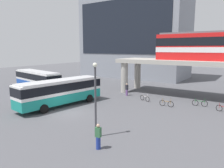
{
  "coord_description": "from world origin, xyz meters",
  "views": [
    {
      "loc": [
        16.46,
        -16.06,
        6.93
      ],
      "look_at": [
        0.54,
        7.65,
        2.2
      ],
      "focal_mm": 34.45,
      "sensor_mm": 36.0,
      "label": 1
    }
  ],
  "objects_px": {
    "bus_secondary": "(37,78)",
    "bicycle_brown": "(166,103)",
    "bus_main": "(61,90)",
    "bicycle_green": "(200,103)",
    "bicycle_silver": "(145,98)",
    "bicycle_red": "(224,109)",
    "pedestrian_by_bike_rack": "(98,137)",
    "pedestrian_at_kerb": "(127,90)",
    "station_building": "(134,33)"
  },
  "relations": [
    {
      "from": "bus_secondary",
      "to": "bicycle_brown",
      "type": "relative_size",
      "value": 6.32
    },
    {
      "from": "bus_main",
      "to": "bicycle_brown",
      "type": "distance_m",
      "value": 12.92
    },
    {
      "from": "bicycle_green",
      "to": "bicycle_silver",
      "type": "distance_m",
      "value": 6.83
    },
    {
      "from": "bicycle_red",
      "to": "pedestrian_by_bike_rack",
      "type": "relative_size",
      "value": 0.93
    },
    {
      "from": "bus_main",
      "to": "bicycle_silver",
      "type": "height_order",
      "value": "bus_main"
    },
    {
      "from": "bicycle_green",
      "to": "pedestrian_at_kerb",
      "type": "distance_m",
      "value": 10.39
    },
    {
      "from": "bicycle_silver",
      "to": "pedestrian_by_bike_rack",
      "type": "xyz_separation_m",
      "value": [
        3.33,
        -14.55,
        0.5
      ]
    },
    {
      "from": "bus_secondary",
      "to": "bicycle_red",
      "type": "distance_m",
      "value": 27.97
    },
    {
      "from": "bicycle_silver",
      "to": "pedestrian_at_kerb",
      "type": "relative_size",
      "value": 0.91
    },
    {
      "from": "pedestrian_at_kerb",
      "to": "pedestrian_by_bike_rack",
      "type": "xyz_separation_m",
      "value": [
        7.01,
        -16.11,
        -0.0
      ]
    },
    {
      "from": "bicycle_brown",
      "to": "bicycle_red",
      "type": "xyz_separation_m",
      "value": [
        6.08,
        1.2,
        0.0
      ]
    },
    {
      "from": "station_building",
      "to": "pedestrian_at_kerb",
      "type": "xyz_separation_m",
      "value": [
        9.86,
        -20.56,
        -9.75
      ]
    },
    {
      "from": "station_building",
      "to": "pedestrian_at_kerb",
      "type": "bearing_deg",
      "value": -64.37
    },
    {
      "from": "bus_main",
      "to": "bus_secondary",
      "type": "distance_m",
      "value": 11.88
    },
    {
      "from": "bicycle_green",
      "to": "pedestrian_at_kerb",
      "type": "height_order",
      "value": "pedestrian_at_kerb"
    },
    {
      "from": "pedestrian_by_bike_rack",
      "to": "pedestrian_at_kerb",
      "type": "bearing_deg",
      "value": 113.52
    },
    {
      "from": "bicycle_red",
      "to": "bicycle_silver",
      "type": "relative_size",
      "value": 1.02
    },
    {
      "from": "bicycle_red",
      "to": "pedestrian_at_kerb",
      "type": "distance_m",
      "value": 13.22
    },
    {
      "from": "bus_secondary",
      "to": "bicycle_brown",
      "type": "height_order",
      "value": "bus_secondary"
    },
    {
      "from": "bicycle_brown",
      "to": "pedestrian_at_kerb",
      "type": "height_order",
      "value": "pedestrian_at_kerb"
    },
    {
      "from": "station_building",
      "to": "bicycle_red",
      "type": "relative_size",
      "value": 14.89
    },
    {
      "from": "bicycle_green",
      "to": "pedestrian_at_kerb",
      "type": "bearing_deg",
      "value": 178.99
    },
    {
      "from": "pedestrian_at_kerb",
      "to": "station_building",
      "type": "bearing_deg",
      "value": 115.63
    },
    {
      "from": "bicycle_brown",
      "to": "bicycle_red",
      "type": "bearing_deg",
      "value": 11.19
    },
    {
      "from": "bicycle_brown",
      "to": "bus_secondary",
      "type": "bearing_deg",
      "value": -174.45
    },
    {
      "from": "bus_main",
      "to": "bicycle_green",
      "type": "distance_m",
      "value": 17.0
    },
    {
      "from": "bus_main",
      "to": "bus_secondary",
      "type": "xyz_separation_m",
      "value": [
        -10.85,
        4.82,
        0.0
      ]
    },
    {
      "from": "station_building",
      "to": "bicycle_brown",
      "type": "relative_size",
      "value": 14.1
    },
    {
      "from": "bicycle_red",
      "to": "pedestrian_at_kerb",
      "type": "relative_size",
      "value": 0.93
    },
    {
      "from": "bus_secondary",
      "to": "pedestrian_at_kerb",
      "type": "distance_m",
      "value": 15.38
    },
    {
      "from": "station_building",
      "to": "bicycle_green",
      "type": "xyz_separation_m",
      "value": [
        20.23,
        -20.74,
        -10.26
      ]
    },
    {
      "from": "station_building",
      "to": "bicycle_brown",
      "type": "bearing_deg",
      "value": -53.86
    },
    {
      "from": "bicycle_silver",
      "to": "bus_main",
      "type": "bearing_deg",
      "value": -132.94
    },
    {
      "from": "bus_secondary",
      "to": "bicycle_brown",
      "type": "xyz_separation_m",
      "value": [
        21.65,
        2.1,
        -1.63
      ]
    },
    {
      "from": "bus_secondary",
      "to": "bicycle_red",
      "type": "relative_size",
      "value": 6.67
    },
    {
      "from": "bicycle_brown",
      "to": "bicycle_green",
      "type": "relative_size",
      "value": 1.0
    },
    {
      "from": "bus_main",
      "to": "bicycle_brown",
      "type": "relative_size",
      "value": 6.3
    },
    {
      "from": "bicycle_green",
      "to": "pedestrian_by_bike_rack",
      "type": "relative_size",
      "value": 0.98
    },
    {
      "from": "bicycle_brown",
      "to": "bicycle_green",
      "type": "distance_m",
      "value": 4.11
    },
    {
      "from": "bicycle_red",
      "to": "station_building",
      "type": "bearing_deg",
      "value": 136.32
    },
    {
      "from": "station_building",
      "to": "bus_main",
      "type": "height_order",
      "value": "station_building"
    },
    {
      "from": "station_building",
      "to": "bus_main",
      "type": "bearing_deg",
      "value": -78.5
    },
    {
      "from": "bus_secondary",
      "to": "bicycle_red",
      "type": "height_order",
      "value": "bus_secondary"
    },
    {
      "from": "bus_main",
      "to": "pedestrian_at_kerb",
      "type": "relative_size",
      "value": 6.17
    },
    {
      "from": "bus_main",
      "to": "pedestrian_by_bike_rack",
      "type": "relative_size",
      "value": 6.19
    },
    {
      "from": "bicycle_silver",
      "to": "pedestrian_at_kerb",
      "type": "distance_m",
      "value": 4.03
    },
    {
      "from": "bicycle_red",
      "to": "bus_main",
      "type": "bearing_deg",
      "value": -154.29
    },
    {
      "from": "bicycle_silver",
      "to": "pedestrian_by_bike_rack",
      "type": "distance_m",
      "value": 14.94
    },
    {
      "from": "station_building",
      "to": "bicycle_brown",
      "type": "height_order",
      "value": "station_building"
    },
    {
      "from": "bicycle_brown",
      "to": "bicycle_silver",
      "type": "bearing_deg",
      "value": 162.63
    }
  ]
}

